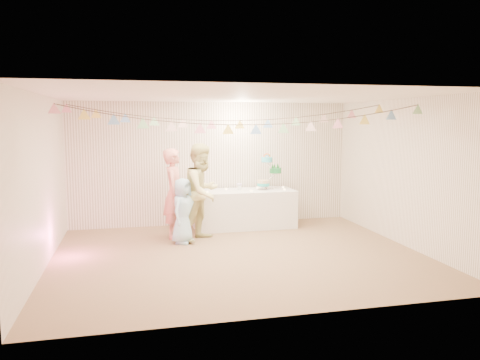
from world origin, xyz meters
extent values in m
plane|color=brown|center=(0.00, 0.00, 0.00)|extent=(6.00, 6.00, 0.00)
plane|color=white|center=(0.00, 0.00, 2.60)|extent=(6.00, 6.00, 0.00)
plane|color=white|center=(0.00, 2.50, 1.30)|extent=(6.00, 6.00, 0.00)
plane|color=white|center=(0.00, -2.50, 1.30)|extent=(6.00, 6.00, 0.00)
plane|color=white|center=(-3.00, 0.00, 1.30)|extent=(5.00, 5.00, 0.00)
plane|color=white|center=(3.00, 0.00, 1.30)|extent=(5.00, 5.00, 0.00)
cube|color=white|center=(0.57, 2.00, 0.39)|extent=(2.08, 0.83, 0.78)
cylinder|color=white|center=(0.10, 1.95, 0.76)|extent=(0.38, 0.38, 0.02)
imported|color=#EB897A|center=(-0.92, 1.45, 0.85)|extent=(0.54, 0.70, 1.70)
imported|color=#DFD689|center=(-0.43, 1.16, 0.90)|extent=(1.10, 1.10, 1.80)
imported|color=#A6D4EB|center=(-0.82, 1.00, 0.59)|extent=(0.64, 0.69, 1.19)
cylinder|color=#FFD88C|center=(-0.23, 1.85, 0.80)|extent=(0.04, 0.04, 0.03)
cylinder|color=#FFD88C|center=(0.22, 2.18, 0.80)|extent=(0.04, 0.04, 0.03)
cylinder|color=#FFD88C|center=(0.67, 1.78, 0.80)|extent=(0.04, 0.04, 0.03)
cylinder|color=#FFD88C|center=(0.92, 2.22, 0.80)|extent=(0.04, 0.04, 0.03)
cylinder|color=#FFD88C|center=(1.39, 1.82, 0.80)|extent=(0.04, 0.04, 0.03)
cylinder|color=#FFD88C|center=(1.47, 2.15, 0.80)|extent=(0.04, 0.04, 0.03)
camera|label=1|loc=(-1.69, -7.32, 2.20)|focal=35.00mm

